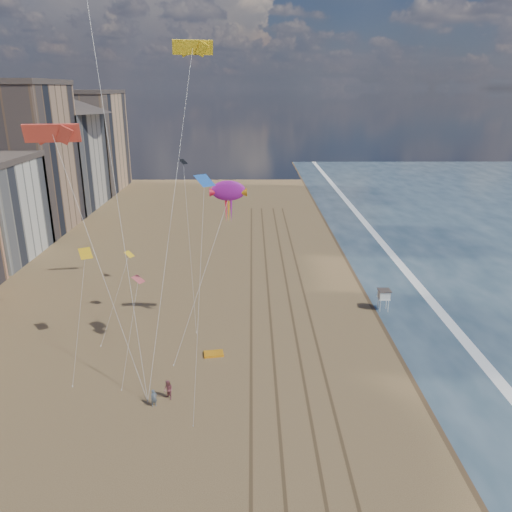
% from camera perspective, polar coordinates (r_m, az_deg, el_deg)
% --- Properties ---
extents(ground, '(260.00, 260.00, 0.00)m').
position_cam_1_polar(ground, '(38.34, 1.42, -26.82)').
color(ground, brown).
rests_on(ground, ground).
extents(wet_sand, '(260.00, 260.00, 0.00)m').
position_cam_1_polar(wet_sand, '(74.98, 15.11, -3.43)').
color(wet_sand, '#42301E').
rests_on(wet_sand, ground).
extents(foam, '(260.00, 260.00, 0.00)m').
position_cam_1_polar(foam, '(76.21, 18.16, -3.36)').
color(foam, white).
rests_on(foam, ground).
extents(tracks, '(7.68, 120.00, 0.01)m').
position_cam_1_polar(tracks, '(63.20, 2.87, -7.01)').
color(tracks, brown).
rests_on(tracks, ground).
extents(buildings, '(34.72, 131.35, 29.00)m').
position_cam_1_polar(buildings, '(103.61, -26.36, 9.08)').
color(buildings, '#C6B284').
rests_on(buildings, ground).
extents(lifeguard_stand, '(1.59, 1.59, 2.87)m').
position_cam_1_polar(lifeguard_stand, '(66.19, 14.42, -4.30)').
color(lifeguard_stand, white).
rests_on(lifeguard_stand, ground).
extents(grounded_kite, '(2.27, 1.64, 0.24)m').
position_cam_1_polar(grounded_kite, '(55.03, -4.86, -11.07)').
color(grounded_kite, orange).
rests_on(grounded_kite, ground).
extents(show_kite, '(4.88, 3.94, 19.38)m').
position_cam_1_polar(show_kite, '(53.42, -3.19, 7.41)').
color(show_kite, '#9D189A').
rests_on(show_kite, ground).
extents(kite_flyer_a, '(0.74, 0.69, 1.69)m').
position_cam_1_polar(kite_flyer_a, '(47.57, -11.60, -15.62)').
color(kite_flyer_a, '#505C68').
rests_on(kite_flyer_a, ground).
extents(kite_flyer_b, '(1.17, 1.16, 1.91)m').
position_cam_1_polar(kite_flyer_b, '(48.22, -9.99, -14.84)').
color(kite_flyer_b, '#964C54').
rests_on(kite_flyer_b, ground).
extents(parafoils, '(18.22, 11.53, 15.46)m').
position_cam_1_polar(parafoils, '(53.95, -17.31, 21.72)').
color(parafoils, black).
rests_on(parafoils, ground).
extents(small_kites, '(15.12, 19.29, 11.94)m').
position_cam_1_polar(small_kites, '(53.24, -12.21, 3.50)').
color(small_kites, yellow).
rests_on(small_kites, ground).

